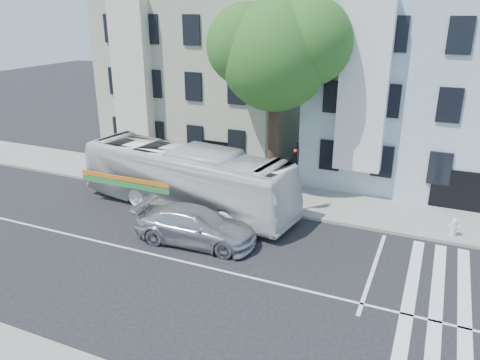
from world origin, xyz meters
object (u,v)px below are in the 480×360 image
Objects in this scene: traffic_signal at (296,169)px; fire_hydrant at (454,227)px; sedan at (196,226)px; bus at (186,178)px.

traffic_signal is 7.56m from fire_hydrant.
sedan is 1.46× the size of traffic_signal.
sedan is at bearing -154.57° from fire_hydrant.
traffic_signal is (3.09, 4.60, 1.62)m from sedan.
bus is 2.17× the size of sedan.
bus is 3.93m from sedan.
bus is at bearing 32.14° from sedan.
bus is at bearing -171.75° from fire_hydrant.
sedan reaches higher than fire_hydrant.
traffic_signal reaches higher than fire_hydrant.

